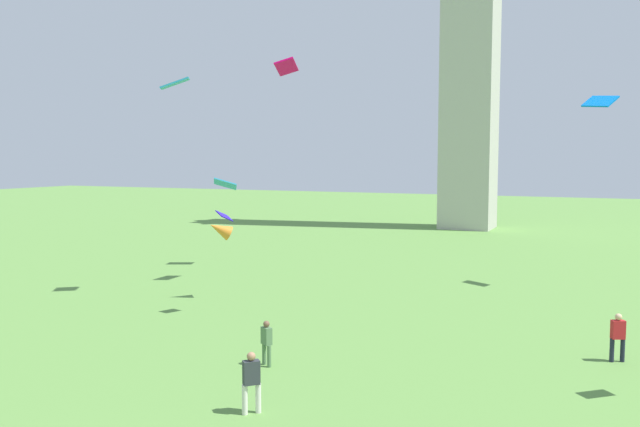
{
  "coord_description": "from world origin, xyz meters",
  "views": [
    {
      "loc": [
        10.3,
        -9.38,
        7.43
      ],
      "look_at": [
        -0.63,
        14.69,
        5.16
      ],
      "focal_mm": 37.0,
      "sensor_mm": 36.0,
      "label": 1
    }
  ],
  "objects": [
    {
      "name": "kite_flying_2",
      "position": [
        -14.08,
        28.73,
        5.6
      ],
      "size": [
        1.9,
        1.55,
        0.92
      ],
      "rotation": [
        0.0,
        0.0,
        0.47
      ],
      "color": "teal"
    },
    {
      "name": "kite_flying_1",
      "position": [
        -11.05,
        19.28,
        11.28
      ],
      "size": [
        1.86,
        1.72,
        0.66
      ],
      "rotation": [
        0.0,
        0.0,
        0.55
      ],
      "color": "#268FC2"
    },
    {
      "name": "kite_flying_4",
      "position": [
        -6.43,
        16.66,
        4.68
      ],
      "size": [
        0.64,
        0.95,
        0.57
      ],
      "rotation": [
        0.0,
        0.0,
        1.38
      ],
      "color": "#2A16BE"
    },
    {
      "name": "kite_flying_5",
      "position": [
        -7.24,
        24.6,
        12.57
      ],
      "size": [
        1.45,
        1.91,
        0.91
      ],
      "rotation": [
        0.0,
        0.0,
        1.82
      ],
      "color": "#D0045D"
    },
    {
      "name": "person_1",
      "position": [
        -0.92,
        10.73,
        0.92
      ],
      "size": [
        0.49,
        0.43,
        1.63
      ],
      "rotation": [
        0.0,
        0.0,
        2.59
      ],
      "color": "#51754C",
      "rests_on": "ground_plane"
    },
    {
      "name": "person_0",
      "position": [
        10.47,
        16.41,
        1.01
      ],
      "size": [
        0.53,
        0.44,
        1.78
      ],
      "rotation": [
        0.0,
        0.0,
        3.59
      ],
      "color": "#1E2333",
      "rests_on": "ground_plane"
    },
    {
      "name": "kite_flying_6",
      "position": [
        9.21,
        30.42,
        10.49
      ],
      "size": [
        1.98,
        1.73,
        0.8
      ],
      "rotation": [
        0.0,
        0.0,
        2.58
      ],
      "color": "blue"
    },
    {
      "name": "kite_flying_0",
      "position": [
        -8.51,
        19.45,
        3.69
      ],
      "size": [
        1.52,
        1.49,
        1.2
      ],
      "rotation": [
        0.0,
        0.0,
        5.46
      ],
      "color": "orange"
    },
    {
      "name": "person_2",
      "position": [
        0.82,
        6.69,
        1.03
      ],
      "size": [
        0.53,
        0.53,
        1.83
      ],
      "rotation": [
        0.0,
        0.0,
        0.78
      ],
      "color": "silver",
      "rests_on": "ground_plane"
    }
  ]
}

